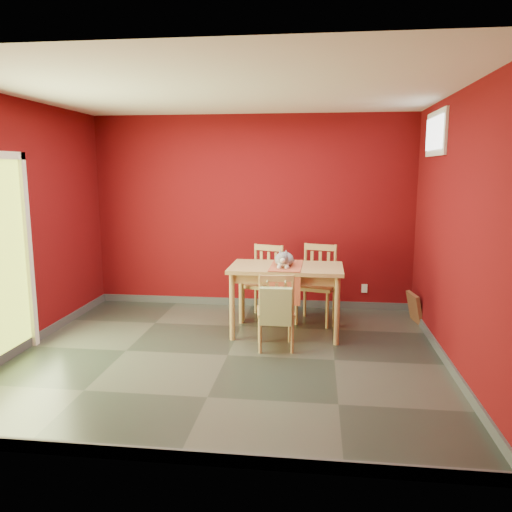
# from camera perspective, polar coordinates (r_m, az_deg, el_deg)

# --- Properties ---
(ground) EXTENTS (4.50, 4.50, 0.00)m
(ground) POSITION_cam_1_polar(r_m,az_deg,el_deg) (5.41, -3.26, -11.25)
(ground) COLOR #2D342D
(ground) RESTS_ON ground
(room_shell) EXTENTS (4.50, 4.50, 4.50)m
(room_shell) POSITION_cam_1_polar(r_m,az_deg,el_deg) (5.40, -3.27, -10.76)
(room_shell) COLOR #5A090C
(room_shell) RESTS_ON ground
(doorway) EXTENTS (0.06, 1.01, 2.13)m
(doorway) POSITION_cam_1_polar(r_m,az_deg,el_deg) (5.60, -27.22, 0.30)
(doorway) COLOR #B7D838
(doorway) RESTS_ON ground
(window) EXTENTS (0.05, 0.90, 0.50)m
(window) POSITION_cam_1_polar(r_m,az_deg,el_deg) (6.13, 19.86, 13.05)
(window) COLOR white
(window) RESTS_ON room_shell
(outlet_plate) EXTENTS (0.08, 0.02, 0.12)m
(outlet_plate) POSITION_cam_1_polar(r_m,az_deg,el_deg) (7.18, 12.28, -3.64)
(outlet_plate) COLOR silver
(outlet_plate) RESTS_ON room_shell
(dining_table) EXTENTS (1.33, 0.79, 0.83)m
(dining_table) POSITION_cam_1_polar(r_m,az_deg,el_deg) (5.91, 3.48, -2.13)
(dining_table) COLOR tan
(dining_table) RESTS_ON ground
(table_runner) EXTENTS (0.37, 0.76, 0.38)m
(table_runner) POSITION_cam_1_polar(r_m,az_deg,el_deg) (5.78, 3.40, -1.96)
(table_runner) COLOR #AF4C2F
(table_runner) RESTS_ON dining_table
(chair_far_left) EXTENTS (0.57, 0.57, 0.96)m
(chair_far_left) POSITION_cam_1_polar(r_m,az_deg,el_deg) (6.58, 0.94, -2.93)
(chair_far_left) COLOR tan
(chair_far_left) RESTS_ON ground
(chair_far_right) EXTENTS (0.56, 0.56, 0.99)m
(chair_far_right) POSITION_cam_1_polar(r_m,az_deg,el_deg) (6.47, 6.98, -3.07)
(chair_far_right) COLOR tan
(chair_far_right) RESTS_ON ground
(chair_near) EXTENTS (0.45, 0.45, 0.86)m
(chair_near) POSITION_cam_1_polar(r_m,az_deg,el_deg) (5.46, 2.27, -6.20)
(chair_near) COLOR tan
(chair_near) RESTS_ON ground
(tote_bag) EXTENTS (0.33, 0.20, 0.47)m
(tote_bag) POSITION_cam_1_polar(r_m,az_deg,el_deg) (5.23, 2.29, -5.75)
(tote_bag) COLOR #9BAF70
(tote_bag) RESTS_ON chair_near
(cat) EXTENTS (0.40, 0.52, 0.23)m
(cat) POSITION_cam_1_polar(r_m,az_deg,el_deg) (5.86, 3.24, -0.05)
(cat) COLOR slate
(cat) RESTS_ON table_runner
(picture_frame) EXTENTS (0.18, 0.40, 0.38)m
(picture_frame) POSITION_cam_1_polar(r_m,az_deg,el_deg) (6.77, 17.67, -5.67)
(picture_frame) COLOR brown
(picture_frame) RESTS_ON ground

